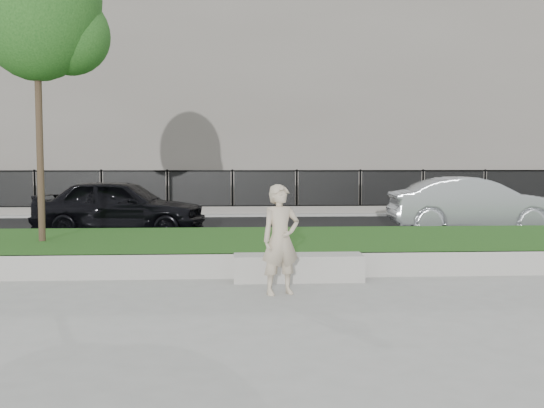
{
  "coord_description": "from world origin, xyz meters",
  "views": [
    {
      "loc": [
        -0.44,
        -8.64,
        1.88
      ],
      "look_at": [
        0.13,
        1.2,
        1.19
      ],
      "focal_mm": 40.0,
      "sensor_mm": 36.0,
      "label": 1
    }
  ],
  "objects": [
    {
      "name": "young_tree",
      "position": [
        -4.0,
        2.89,
        4.77
      ],
      "size": [
        2.46,
        2.35,
        6.01
      ],
      "color": "#38281C",
      "rests_on": "grass_bank"
    },
    {
      "name": "stone_bench",
      "position": [
        0.52,
        0.8,
        0.21
      ],
      "size": [
        2.04,
        0.51,
        0.42
      ],
      "primitive_type": "cube",
      "color": "#9A9790",
      "rests_on": "ground"
    },
    {
      "name": "book",
      "position": [
        0.18,
        0.69,
        0.43
      ],
      "size": [
        0.23,
        0.18,
        0.03
      ],
      "primitive_type": "cube",
      "rotation": [
        0.0,
        0.0,
        -0.06
      ],
      "color": "silver",
      "rests_on": "stone_bench"
    },
    {
      "name": "iron_fence",
      "position": [
        0.0,
        12.0,
        0.54
      ],
      "size": [
        32.0,
        0.3,
        1.5
      ],
      "color": "slate",
      "rests_on": "far_pavement"
    },
    {
      "name": "car_silver",
      "position": [
        5.78,
        6.9,
        0.76
      ],
      "size": [
        4.47,
        1.85,
        1.44
      ],
      "primitive_type": "imported",
      "rotation": [
        0.0,
        0.0,
        1.49
      ],
      "color": "#919599",
      "rests_on": "street"
    },
    {
      "name": "street",
      "position": [
        0.0,
        8.5,
        0.02
      ],
      "size": [
        34.0,
        7.0,
        0.04
      ],
      "primitive_type": "cube",
      "color": "black",
      "rests_on": "ground"
    },
    {
      "name": "car_dark",
      "position": [
        -3.35,
        6.63,
        0.76
      ],
      "size": [
        4.41,
        2.27,
        1.43
      ],
      "primitive_type": "imported",
      "rotation": [
        0.0,
        0.0,
        1.43
      ],
      "color": "black",
      "rests_on": "street"
    },
    {
      "name": "grass_kerb",
      "position": [
        0.0,
        1.04,
        0.2
      ],
      "size": [
        34.0,
        0.08,
        0.4
      ],
      "primitive_type": "cube",
      "color": "#9A9790",
      "rests_on": "ground"
    },
    {
      "name": "grass_bank",
      "position": [
        0.0,
        3.0,
        0.2
      ],
      "size": [
        34.0,
        4.0,
        0.4
      ],
      "primitive_type": "cube",
      "color": "#0E3811",
      "rests_on": "ground"
    },
    {
      "name": "ground",
      "position": [
        0.0,
        0.0,
        0.0
      ],
      "size": [
        90.0,
        90.0,
        0.0
      ],
      "primitive_type": "plane",
      "color": "gray",
      "rests_on": "ground"
    },
    {
      "name": "man",
      "position": [
        0.17,
        -0.16,
        0.78
      ],
      "size": [
        0.66,
        0.55,
        1.56
      ],
      "primitive_type": "imported",
      "rotation": [
        0.0,
        0.0,
        0.35
      ],
      "color": "#BDAD92",
      "rests_on": "ground"
    },
    {
      "name": "far_pavement",
      "position": [
        0.0,
        13.0,
        0.06
      ],
      "size": [
        34.0,
        3.0,
        0.12
      ],
      "primitive_type": "cube",
      "color": "gray",
      "rests_on": "ground"
    },
    {
      "name": "building_facade",
      "position": [
        0.0,
        20.0,
        5.0
      ],
      "size": [
        34.0,
        10.0,
        10.0
      ],
      "primitive_type": "cube",
      "color": "slate",
      "rests_on": "ground"
    }
  ]
}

